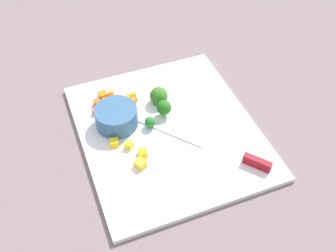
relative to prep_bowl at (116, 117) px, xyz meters
name	(u,v)px	position (x,y,z in m)	size (l,w,h in m)	color
ground_plane	(168,133)	(0.06, 0.10, -0.04)	(4.00, 4.00, 0.00)	slate
cutting_board	(168,131)	(0.06, 0.10, -0.03)	(0.44, 0.38, 0.01)	white
prep_bowl	(116,117)	(0.00, 0.00, 0.00)	(0.10, 0.10, 0.05)	#365F8A
chef_knife	(221,149)	(0.16, 0.18, -0.02)	(0.27, 0.23, 0.02)	silver
carrot_dice_0	(100,107)	(-0.06, -0.02, -0.02)	(0.01, 0.01, 0.01)	orange
carrot_dice_1	(97,103)	(-0.08, -0.03, -0.02)	(0.02, 0.01, 0.01)	orange
carrot_dice_2	(103,95)	(-0.10, -0.01, -0.02)	(0.02, 0.02, 0.01)	orange
carrot_dice_3	(134,95)	(-0.07, 0.06, -0.02)	(0.01, 0.01, 0.01)	orange
carrot_dice_4	(111,101)	(-0.07, 0.01, -0.02)	(0.02, 0.02, 0.01)	orange
carrot_dice_5	(128,97)	(-0.07, 0.05, -0.02)	(0.01, 0.01, 0.01)	orange
carrot_dice_6	(131,105)	(-0.04, 0.05, -0.02)	(0.02, 0.02, 0.01)	orange
carrot_dice_7	(114,105)	(-0.06, 0.01, -0.02)	(0.01, 0.01, 0.01)	orange
carrot_dice_8	(134,100)	(-0.05, 0.06, -0.02)	(0.01, 0.01, 0.01)	orange
carrot_dice_9	(96,112)	(-0.05, -0.04, -0.02)	(0.01, 0.01, 0.01)	orange
carrot_dice_10	(111,93)	(-0.10, 0.01, -0.02)	(0.01, 0.01, 0.01)	orange
carrot_dice_11	(106,101)	(-0.08, 0.00, -0.02)	(0.01, 0.02, 0.01)	orange
pepper_dice_0	(143,153)	(0.11, 0.03, -0.02)	(0.02, 0.02, 0.01)	yellow
pepper_dice_1	(129,145)	(0.08, 0.00, -0.02)	(0.02, 0.01, 0.02)	yellow
pepper_dice_2	(115,143)	(0.06, -0.02, -0.02)	(0.02, 0.02, 0.01)	yellow
pepper_dice_3	(140,163)	(0.13, 0.01, -0.02)	(0.02, 0.02, 0.02)	yellow
broccoli_floret_0	(164,108)	(0.01, 0.11, 0.00)	(0.03, 0.03, 0.04)	#80B868
broccoli_floret_1	(159,96)	(-0.03, 0.11, 0.00)	(0.04, 0.04, 0.04)	#97AC63
broccoli_floret_2	(150,122)	(0.04, 0.07, -0.01)	(0.02, 0.02, 0.03)	#8BAF6B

